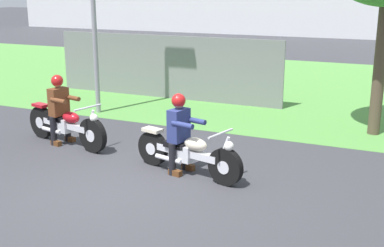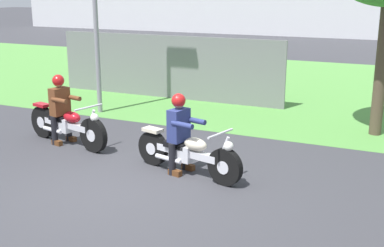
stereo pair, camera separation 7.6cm
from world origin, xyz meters
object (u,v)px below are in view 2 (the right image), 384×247
(motorcycle_lead, at_px, (187,153))
(motorcycle_follow, at_px, (67,125))
(rider_lead, at_px, (180,127))
(rider_follow, at_px, (60,103))

(motorcycle_lead, relative_size, motorcycle_follow, 0.96)
(rider_lead, relative_size, motorcycle_follow, 0.62)
(rider_lead, xyz_separation_m, rider_follow, (-2.95, 0.51, 0.02))
(motorcycle_follow, bearing_deg, rider_lead, 3.86)
(motorcycle_follow, relative_size, rider_follow, 1.59)
(motorcycle_lead, bearing_deg, rider_follow, -176.64)
(rider_lead, height_order, rider_follow, rider_follow)
(rider_lead, height_order, motorcycle_follow, rider_lead)
(motorcycle_lead, relative_size, rider_lead, 1.55)
(motorcycle_lead, distance_m, rider_lead, 0.46)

